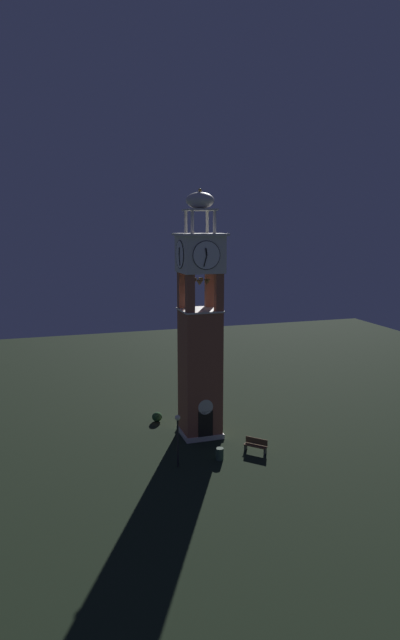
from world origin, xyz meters
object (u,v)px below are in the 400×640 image
clock_tower (200,335)px  lamp_post (178,431)px  trash_bin (220,454)px  park_bench (256,445)px

clock_tower → lamp_post: size_ratio=5.10×
clock_tower → trash_bin: bearing=-90.9°
clock_tower → park_bench: 8.60m
clock_tower → lamp_post: bearing=-122.2°
trash_bin → park_bench: bearing=8.6°
park_bench → lamp_post: 6.05m
clock_tower → lamp_post: 7.55m
clock_tower → trash_bin: size_ratio=22.27×
clock_tower → trash_bin: clock_tower is taller
park_bench → lamp_post: (-5.69, -0.61, 1.97)m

